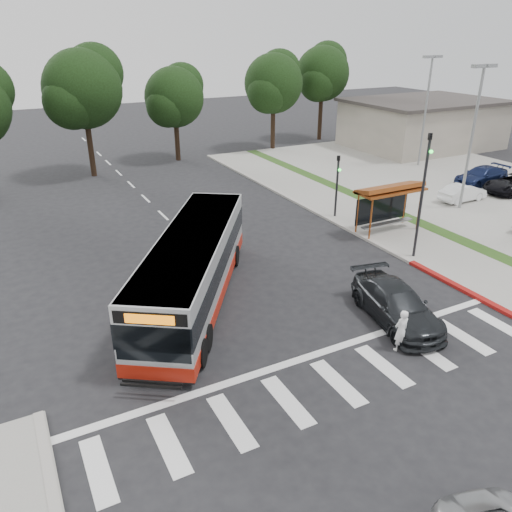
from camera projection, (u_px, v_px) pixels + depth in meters
ground at (267, 315)px, 20.98m from camera, size 140.00×140.00×0.00m
sidewalk_east at (357, 216)px, 32.06m from camera, size 4.00×40.00×0.12m
curb_east at (332, 220)px, 31.21m from camera, size 0.30×40.00×0.15m
curb_east_red at (458, 287)px, 23.13m from camera, size 0.32×6.00×0.15m
parking_lot at (464, 184)px, 38.74m from camera, size 18.00×36.00×0.10m
commercial_building at (422, 125)px, 50.50m from camera, size 14.00×10.00×4.40m
building_roof_cap at (425, 101)px, 49.53m from camera, size 14.60×10.60×0.30m
crosswalk_ladder at (338, 382)px, 16.94m from camera, size 18.00×2.60×0.01m
bus_shelter at (389, 194)px, 28.69m from camera, size 4.20×1.60×2.86m
traffic_signal_ne_tall at (423, 187)px, 24.64m from camera, size 0.18×0.37×6.50m
traffic_signal_ne_short at (337, 180)px, 30.86m from camera, size 0.18×0.37×4.00m
lot_light_front at (475, 119)px, 30.99m from camera, size 1.90×0.35×9.01m
lot_light_mid at (427, 96)px, 41.59m from camera, size 1.90×0.35×9.01m
tree_ne_a at (274, 82)px, 47.79m from camera, size 6.16×5.74×9.30m
tree_ne_b at (323, 73)px, 52.14m from camera, size 6.16×5.74×10.02m
tree_north_a at (83, 88)px, 38.36m from camera, size 6.60×6.15×10.17m
tree_north_b at (175, 96)px, 43.86m from camera, size 5.72×5.33×8.43m
transit_bus at (194, 269)px, 21.45m from camera, size 8.81×11.44×3.10m
pedestrian at (401, 330)px, 18.35m from camera, size 0.62×0.41×1.68m
dark_sedan at (396, 305)px, 20.28m from camera, size 3.06×5.44×1.49m
parked_car_1 at (463, 193)px, 34.48m from camera, size 3.60×1.30×1.18m
parked_car_3 at (481, 176)px, 38.10m from camera, size 4.76×2.08×1.36m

